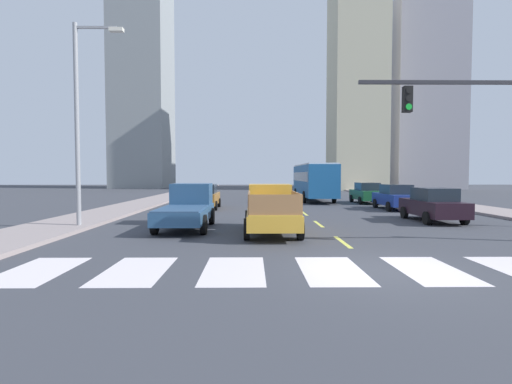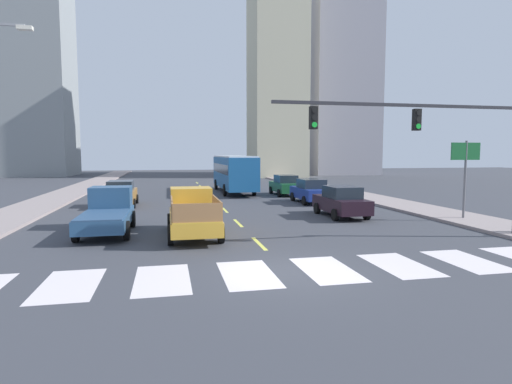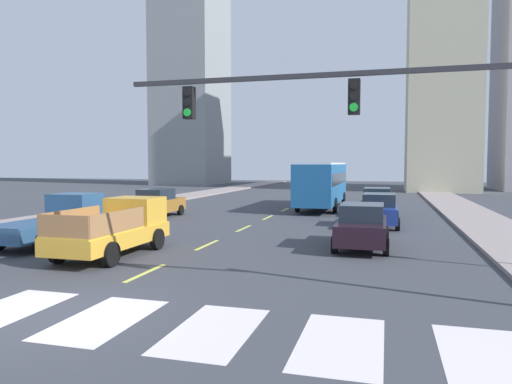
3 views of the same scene
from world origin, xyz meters
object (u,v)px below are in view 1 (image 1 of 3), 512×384
Objects in this scene: sedan_near_right at (367,193)px; sedan_near_left at (204,196)px; pickup_dark at (188,207)px; pickup_stakebed at (271,210)px; streetlight_left at (80,116)px; city_bus at (314,179)px; sedan_far at (433,205)px; sedan_mid at (395,197)px.

sedan_near_left is (-12.87, -4.92, 0.00)m from sedan_near_right.
pickup_dark is at bearing -129.44° from sedan_near_right.
pickup_stakebed is at bearing -23.53° from pickup_dark.
streetlight_left reaches higher than sedan_near_right.
sedan_far is at bearing -79.10° from city_bus.
city_bus is 16.08m from sedan_far.
city_bus is at bearing 53.76° from streetlight_left.
pickup_dark is 19.71m from city_bus.
pickup_stakebed is at bearing -106.25° from city_bus.
sedan_mid is 19.91m from streetlight_left.
pickup_stakebed is 1.00× the size of pickup_dark.
sedan_near_right is at bearing -41.82° from city_bus.
city_bus is at bearing 117.34° from sedan_mid.
sedan_near_left is (-13.09, 0.86, 0.00)m from sedan_mid.
pickup_dark is at bearing -142.78° from sedan_mid.
pickup_stakebed is 0.58× the size of streetlight_left.
streetlight_left reaches higher than sedan_far.
pickup_stakebed is 9.14m from sedan_far.
sedan_far is (12.14, 2.10, -0.06)m from pickup_dark.
streetlight_left is at bearing -173.22° from sedan_far.
sedan_mid is (12.67, 8.70, -0.06)m from pickup_dark.
sedan_mid and sedan_far have the same top height.
city_bus is (8.54, 17.73, 1.03)m from pickup_dark.
sedan_near_left is at bearing 179.00° from sedan_mid.
pickup_dark is 15.37m from sedan_mid.
city_bus is 12.18m from sedan_near_left.
sedan_far is 17.43m from streetlight_left.
sedan_near_right is 12.39m from sedan_far.
pickup_dark is 1.18× the size of sedan_mid.
pickup_stakebed is 1.18× the size of sedan_near_left.
streetlight_left is (-17.08, -14.73, 4.11)m from sedan_near_right.
streetlight_left reaches higher than sedan_near_left.
city_bus is at bearing 101.79° from sedan_far.
sedan_mid is (8.97, 10.11, -0.08)m from pickup_stakebed.
pickup_dark is 0.58× the size of streetlight_left.
streetlight_left is at bearing -128.31° from city_bus.
sedan_near_left is at bearing -139.69° from city_bus.
pickup_stakebed is 18.14m from sedan_near_right.
pickup_stakebed is 11.71m from sedan_near_left.
sedan_far is at bearing 21.85° from pickup_stakebed.
sedan_mid is at bearing 84.22° from sedan_far.
pickup_stakebed is 13.51m from sedan_mid.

